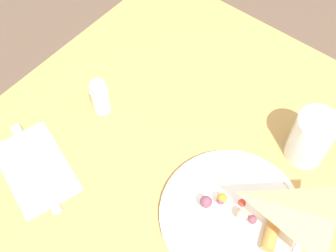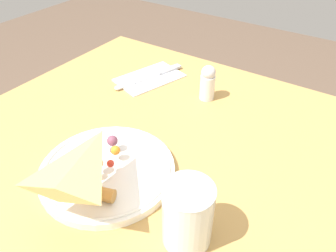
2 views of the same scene
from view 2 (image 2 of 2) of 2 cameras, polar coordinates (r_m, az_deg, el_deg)
name	(u,v)px [view 2 (image 2 of 2)]	position (r m, az deg, el deg)	size (l,w,h in m)	color
dining_table	(108,222)	(0.70, -10.45, -16.18)	(1.16, 0.90, 0.76)	tan
plate_pizza	(107,169)	(0.64, -10.58, -7.34)	(0.26, 0.26, 0.05)	white
milk_glass	(188,215)	(0.51, 3.52, -15.21)	(0.08, 0.08, 0.11)	white
napkin_folded	(150,78)	(0.95, -3.22, 8.36)	(0.21, 0.16, 0.00)	silver
butter_knife	(153,75)	(0.95, -2.63, 8.83)	(0.22, 0.09, 0.01)	#B2B2B7
salt_shaker	(208,82)	(0.84, 6.92, 7.53)	(0.04, 0.04, 0.09)	silver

